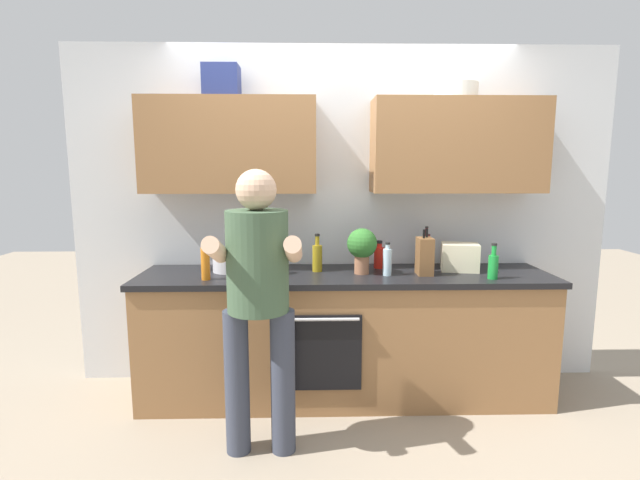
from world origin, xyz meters
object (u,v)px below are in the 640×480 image
at_px(bottle_soda, 493,265).
at_px(cup_stoneware, 281,266).
at_px(bottle_water, 387,261).
at_px(bottle_wine, 426,250).
at_px(bottle_oil, 317,257).
at_px(person_standing, 258,291).
at_px(cup_ceramic, 256,272).
at_px(mixing_bowl, 231,265).
at_px(bottle_hotsauce, 379,257).
at_px(potted_herb, 362,246).
at_px(knife_block, 425,256).
at_px(grocery_bag_rice, 460,257).
at_px(bottle_juice, 205,263).

xyz_separation_m(bottle_soda, cup_stoneware, (-1.41, 0.19, -0.04)).
xyz_separation_m(bottle_water, bottle_wine, (0.32, 0.25, 0.03)).
bearing_deg(bottle_oil, person_standing, -114.89).
bearing_deg(cup_ceramic, bottle_soda, -1.63).
height_order(bottle_soda, cup_stoneware, bottle_soda).
distance_m(bottle_oil, mixing_bowl, 0.62).
relative_size(bottle_hotsauce, potted_herb, 0.64).
relative_size(bottle_wine, mixing_bowl, 1.23).
xyz_separation_m(bottle_soda, knife_block, (-0.42, 0.14, 0.04)).
distance_m(bottle_water, grocery_bag_rice, 0.56).
height_order(bottle_oil, bottle_wine, bottle_wine).
distance_m(bottle_juice, bottle_wine, 1.57).
bearing_deg(potted_herb, bottle_hotsauce, 50.96).
xyz_separation_m(cup_ceramic, potted_herb, (0.71, 0.13, 0.15)).
bearing_deg(knife_block, bottle_soda, -17.97).
height_order(person_standing, bottle_oil, person_standing).
bearing_deg(bottle_oil, bottle_water, -16.33).
bearing_deg(mixing_bowl, bottle_soda, -8.95).
xyz_separation_m(bottle_hotsauce, bottle_soda, (0.70, -0.36, 0.01)).
bearing_deg(bottle_oil, bottle_wine, 7.92).
height_order(bottle_water, bottle_oil, bottle_oil).
bearing_deg(bottle_hotsauce, cup_stoneware, -166.46).
relative_size(bottle_wine, grocery_bag_rice, 1.19).
height_order(bottle_water, cup_stoneware, bottle_water).
bearing_deg(grocery_bag_rice, bottle_wine, 153.77).
distance_m(bottle_soda, knife_block, 0.44).
height_order(bottle_juice, cup_stoneware, bottle_juice).
relative_size(bottle_juice, bottle_oil, 1.01).
distance_m(person_standing, bottle_hotsauce, 1.15).
height_order(bottle_soda, mixing_bowl, bottle_soda).
bearing_deg(bottle_juice, mixing_bowl, 65.14).
xyz_separation_m(person_standing, grocery_bag_rice, (1.35, 0.74, 0.04)).
height_order(bottle_juice, cup_ceramic, bottle_juice).
bearing_deg(person_standing, potted_herb, 45.35).
xyz_separation_m(bottle_juice, bottle_wine, (1.53, 0.34, 0.01)).
height_order(bottle_soda, grocery_bag_rice, bottle_soda).
distance_m(bottle_soda, potted_herb, 0.87).
xyz_separation_m(bottle_wine, cup_stoneware, (-1.05, -0.18, -0.08)).
distance_m(bottle_wine, cup_ceramic, 1.25).
bearing_deg(bottle_juice, cup_ceramic, 4.19).
xyz_separation_m(knife_block, potted_herb, (-0.43, 0.04, 0.06)).
xyz_separation_m(person_standing, potted_herb, (0.64, 0.65, 0.14)).
bearing_deg(bottle_water, cup_ceramic, -175.34).
bearing_deg(bottle_soda, person_standing, -162.21).
xyz_separation_m(cup_stoneware, knife_block, (0.98, -0.05, 0.08)).
relative_size(bottle_juice, knife_block, 0.86).
bearing_deg(person_standing, bottle_wine, 36.58).
height_order(bottle_soda, knife_block, knife_block).
height_order(bottle_soda, bottle_water, bottle_soda).
distance_m(bottle_oil, cup_ceramic, 0.46).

